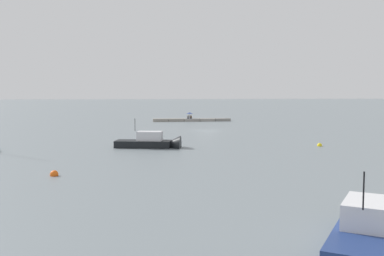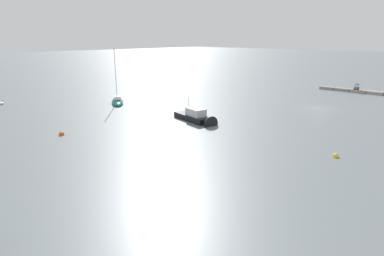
% 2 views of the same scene
% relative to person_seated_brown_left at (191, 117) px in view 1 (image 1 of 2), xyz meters
% --- Properties ---
extents(ground_plane, '(500.00, 500.00, 0.00)m').
position_rel_person_seated_brown_left_xyz_m(ground_plane, '(-0.19, 21.17, -0.83)').
color(ground_plane, slate).
extents(seawall_pier, '(15.84, 1.72, 0.57)m').
position_rel_person_seated_brown_left_xyz_m(seawall_pier, '(-0.19, -0.11, -0.54)').
color(seawall_pier, gray).
rests_on(seawall_pier, ground_plane).
extents(person_seated_brown_left, '(0.49, 0.66, 0.73)m').
position_rel_person_seated_brown_left_xyz_m(person_seated_brown_left, '(0.00, 0.00, 0.00)').
color(person_seated_brown_left, '#1E2333').
rests_on(person_seated_brown_left, seawall_pier).
extents(person_seated_grey_right, '(0.49, 0.66, 0.73)m').
position_rel_person_seated_brown_left_xyz_m(person_seated_grey_right, '(0.56, 0.02, 0.00)').
color(person_seated_grey_right, '#1E2333').
rests_on(person_seated_grey_right, seawall_pier).
extents(umbrella_open_navy, '(1.40, 1.40, 1.30)m').
position_rel_person_seated_brown_left_xyz_m(umbrella_open_navy, '(0.26, -0.06, 0.87)').
color(umbrella_open_navy, black).
rests_on(umbrella_open_navy, seawall_pier).
extents(motorboat_black_mid, '(7.49, 3.59, 4.04)m').
position_rel_person_seated_brown_left_xyz_m(motorboat_black_mid, '(8.54, 40.73, -0.40)').
color(motorboat_black_mid, black).
rests_on(motorboat_black_mid, ground_plane).
extents(motorboat_navy_far, '(5.91, 7.37, 4.12)m').
position_rel_person_seated_brown_left_xyz_m(motorboat_navy_far, '(0.37, 72.12, -0.39)').
color(motorboat_navy_far, navy).
rests_on(motorboat_navy_far, ground_plane).
extents(mooring_buoy_near, '(0.54, 0.54, 0.54)m').
position_rel_person_seated_brown_left_xyz_m(mooring_buoy_near, '(-10.12, 41.67, -0.73)').
color(mooring_buoy_near, yellow).
rests_on(mooring_buoy_near, ground_plane).
extents(mooring_buoy_mid, '(0.62, 0.62, 0.62)m').
position_rel_person_seated_brown_left_xyz_m(mooring_buoy_mid, '(16.27, 56.23, -0.72)').
color(mooring_buoy_mid, '#EA5914').
rests_on(mooring_buoy_mid, ground_plane).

